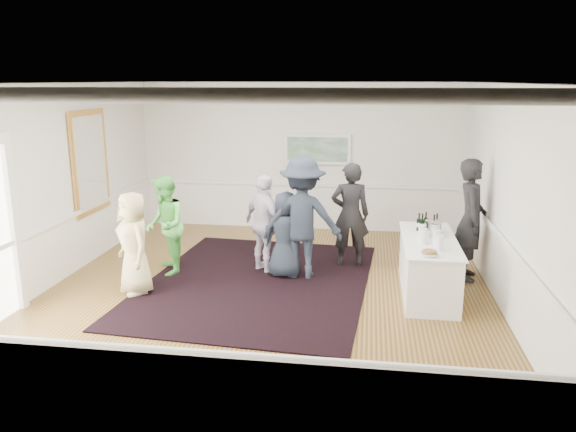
# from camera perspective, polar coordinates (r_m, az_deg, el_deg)

# --- Properties ---
(floor) EXTENTS (8.00, 8.00, 0.00)m
(floor) POSITION_cam_1_polar(r_m,az_deg,el_deg) (8.87, -2.14, -7.77)
(floor) COLOR olive
(floor) RESTS_ON ground
(ceiling) EXTENTS (7.00, 8.00, 0.02)m
(ceiling) POSITION_cam_1_polar(r_m,az_deg,el_deg) (8.25, -2.34, 13.38)
(ceiling) COLOR white
(ceiling) RESTS_ON wall_back
(wall_left) EXTENTS (0.02, 8.00, 3.20)m
(wall_left) POSITION_cam_1_polar(r_m,az_deg,el_deg) (9.67, -23.11, 2.81)
(wall_left) COLOR white
(wall_left) RESTS_ON floor
(wall_right) EXTENTS (0.02, 8.00, 3.20)m
(wall_right) POSITION_cam_1_polar(r_m,az_deg,el_deg) (8.51, 21.62, 1.59)
(wall_right) COLOR white
(wall_right) RESTS_ON floor
(wall_back) EXTENTS (7.00, 0.02, 3.20)m
(wall_back) POSITION_cam_1_polar(r_m,az_deg,el_deg) (12.32, 1.14, 6.03)
(wall_back) COLOR white
(wall_back) RESTS_ON floor
(wall_front) EXTENTS (7.00, 0.02, 3.20)m
(wall_front) POSITION_cam_1_polar(r_m,az_deg,el_deg) (4.68, -11.19, -7.17)
(wall_front) COLOR white
(wall_front) RESTS_ON floor
(wainscoting) EXTENTS (7.00, 8.00, 1.00)m
(wainscoting) POSITION_cam_1_polar(r_m,az_deg,el_deg) (8.70, -2.17, -4.71)
(wainscoting) COLOR white
(wainscoting) RESTS_ON floor
(mirror) EXTENTS (0.05, 1.25, 1.85)m
(mirror) POSITION_cam_1_polar(r_m,az_deg,el_deg) (10.74, -19.44, 5.19)
(mirror) COLOR gold
(mirror) RESTS_ON wall_left
(landscape_painting) EXTENTS (1.44, 0.06, 0.66)m
(landscape_painting) POSITION_cam_1_polar(r_m,az_deg,el_deg) (12.20, 2.99, 6.79)
(landscape_painting) COLOR white
(landscape_painting) RESTS_ON wall_back
(area_rug) EXTENTS (3.83, 4.85, 0.02)m
(area_rug) POSITION_cam_1_polar(r_m,az_deg,el_deg) (9.29, -3.11, -6.68)
(area_rug) COLOR black
(area_rug) RESTS_ON floor
(serving_table) EXTENTS (0.82, 2.14, 0.87)m
(serving_table) POSITION_cam_1_polar(r_m,az_deg,el_deg) (8.98, 14.04, -4.95)
(serving_table) COLOR white
(serving_table) RESTS_ON floor
(bartender) EXTENTS (0.56, 0.78, 2.01)m
(bartender) POSITION_cam_1_polar(r_m,az_deg,el_deg) (9.68, 18.08, -0.35)
(bartender) COLOR black
(bartender) RESTS_ON floor
(guest_tan) EXTENTS (0.91, 0.92, 1.60)m
(guest_tan) POSITION_cam_1_polar(r_m,az_deg,el_deg) (8.92, -15.38, -2.69)
(guest_tan) COLOR #C9BA7E
(guest_tan) RESTS_ON floor
(guest_green) EXTENTS (0.92, 1.01, 1.69)m
(guest_green) POSITION_cam_1_polar(r_m,az_deg,el_deg) (9.70, -12.38, -0.93)
(guest_green) COLOR #5DD053
(guest_green) RESTS_ON floor
(guest_lilac) EXTENTS (1.01, 0.97, 1.69)m
(guest_lilac) POSITION_cam_1_polar(r_m,az_deg,el_deg) (9.59, -2.38, -0.81)
(guest_lilac) COLOR silver
(guest_lilac) RESTS_ON floor
(guest_dark_a) EXTENTS (1.32, 0.77, 2.03)m
(guest_dark_a) POSITION_cam_1_polar(r_m,az_deg,el_deg) (9.25, 1.48, -0.25)
(guest_dark_a) COLOR #1D2430
(guest_dark_a) RESTS_ON floor
(guest_dark_b) EXTENTS (0.72, 0.51, 1.86)m
(guest_dark_b) POSITION_cam_1_polar(r_m,az_deg,el_deg) (9.92, 6.33, 0.13)
(guest_dark_b) COLOR black
(guest_dark_b) RESTS_ON floor
(guest_navy) EXTENTS (0.76, 0.53, 1.46)m
(guest_navy) POSITION_cam_1_polar(r_m,az_deg,el_deg) (9.34, -0.31, -1.91)
(guest_navy) COLOR #1D2430
(guest_navy) RESTS_ON floor
(wine_bottles) EXTENTS (0.35, 0.24, 0.31)m
(wine_bottles) POSITION_cam_1_polar(r_m,az_deg,el_deg) (9.28, 13.99, -0.58)
(wine_bottles) COLOR black
(wine_bottles) RESTS_ON serving_table
(juice_pitchers) EXTENTS (0.32, 0.67, 0.24)m
(juice_pitchers) POSITION_cam_1_polar(r_m,az_deg,el_deg) (8.56, 14.26, -2.03)
(juice_pitchers) COLOR #68A23A
(juice_pitchers) RESTS_ON serving_table
(ice_bucket) EXTENTS (0.26, 0.26, 0.25)m
(ice_bucket) POSITION_cam_1_polar(r_m,az_deg,el_deg) (9.02, 14.52, -1.27)
(ice_bucket) COLOR silver
(ice_bucket) RESTS_ON serving_table
(nut_bowl) EXTENTS (0.25, 0.25, 0.08)m
(nut_bowl) POSITION_cam_1_polar(r_m,az_deg,el_deg) (8.03, 14.19, -3.69)
(nut_bowl) COLOR white
(nut_bowl) RESTS_ON serving_table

